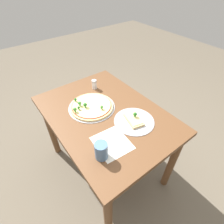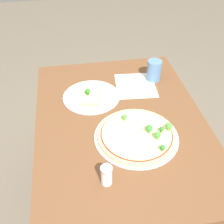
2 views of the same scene
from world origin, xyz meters
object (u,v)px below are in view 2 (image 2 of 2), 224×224
Objects in this scene: dining_table at (120,137)px; condiment_shaker at (106,175)px; drinking_cup at (154,70)px; pizza_tray_slice at (91,96)px; pizza_tray_whole at (137,135)px.

dining_table is 12.90× the size of condiment_shaker.
dining_table is 0.43m from drinking_cup.
condiment_shaker is at bearing -0.19° from pizza_tray_slice.
condiment_shaker is (0.64, -0.36, -0.01)m from drinking_cup.
condiment_shaker is at bearing -38.16° from pizza_tray_whole.
condiment_shaker is at bearing -19.61° from dining_table.
pizza_tray_whole is 3.21× the size of drinking_cup.
drinking_cup is at bearing 150.48° from condiment_shaker.
condiment_shaker is (0.21, -0.17, 0.03)m from pizza_tray_whole.
pizza_tray_slice is (-0.32, -0.16, -0.00)m from pizza_tray_whole.
pizza_tray_slice is 3.48× the size of condiment_shaker.
drinking_cup is (-0.11, 0.36, 0.05)m from pizza_tray_slice.
condiment_shaker is (0.33, -0.12, 0.15)m from dining_table.
dining_table is at bearing -38.31° from drinking_cup.
pizza_tray_whole is at bearing -24.55° from drinking_cup.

